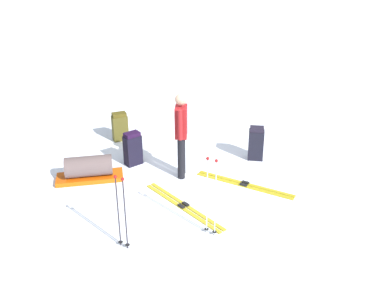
% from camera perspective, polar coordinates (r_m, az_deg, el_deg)
% --- Properties ---
extents(ground_plane, '(80.00, 80.00, 0.00)m').
position_cam_1_polar(ground_plane, '(8.97, -0.00, -4.04)').
color(ground_plane, white).
extents(skier_standing, '(0.43, 0.43, 1.70)m').
position_cam_1_polar(skier_standing, '(8.58, -1.36, 1.63)').
color(skier_standing, black).
rests_on(skier_standing, ground_plane).
extents(ski_pair_near, '(1.91, 0.77, 0.05)m').
position_cam_1_polar(ski_pair_near, '(8.72, 6.61, -5.09)').
color(ski_pair_near, gold).
rests_on(ski_pair_near, ground_plane).
extents(ski_pair_far, '(1.97, 0.24, 0.05)m').
position_cam_1_polar(ski_pair_far, '(8.03, -1.08, -7.82)').
color(ski_pair_far, gold).
rests_on(ski_pair_far, ground_plane).
extents(backpack_large_dark, '(0.32, 0.40, 0.67)m').
position_cam_1_polar(backpack_large_dark, '(10.49, -9.05, 2.16)').
color(backpack_large_dark, '#4D471B').
rests_on(backpack_large_dark, ground_plane).
extents(backpack_bright, '(0.40, 0.39, 0.72)m').
position_cam_1_polar(backpack_bright, '(9.58, 8.05, 0.07)').
color(backpack_bright, black).
rests_on(backpack_bright, ground_plane).
extents(backpack_small_spare, '(0.25, 0.36, 0.71)m').
position_cam_1_polar(backpack_small_spare, '(9.34, -7.46, -0.60)').
color(backpack_small_spare, black).
rests_on(backpack_small_spare, ground_plane).
extents(ski_poles_planted_near, '(0.20, 0.11, 1.24)m').
position_cam_1_polar(ski_poles_planted_near, '(6.82, -8.88, -8.05)').
color(ski_poles_planted_near, '#25212A').
rests_on(ski_poles_planted_near, ground_plane).
extents(ski_poles_planted_far, '(0.21, 0.11, 1.36)m').
position_cam_1_polar(ski_poles_planted_far, '(6.99, 2.44, -6.21)').
color(ski_poles_planted_far, '#AEBAC4').
rests_on(ski_poles_planted_far, ground_plane).
extents(gear_sled, '(1.06, 1.32, 0.49)m').
position_cam_1_polar(gear_sled, '(8.97, -12.83, -3.10)').
color(gear_sled, '#DD520B').
rests_on(gear_sled, ground_plane).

